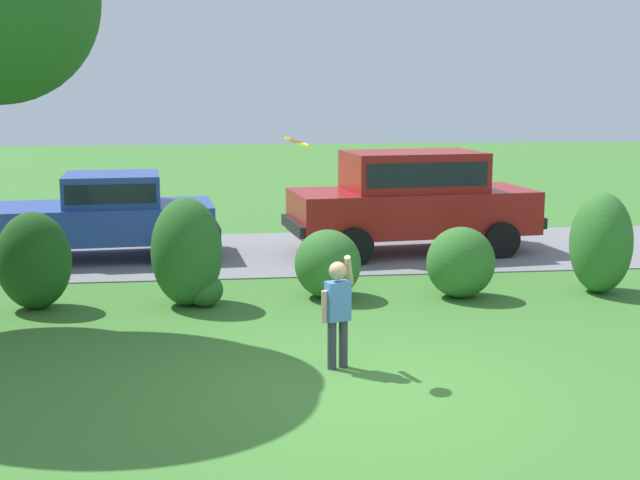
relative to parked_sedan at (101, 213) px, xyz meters
The scene contains 11 objects.
ground_plane 8.25m from the parked_sedan, 64.76° to the right, with size 80.00×80.00×0.00m, color #3D752D.
driveway_strip 3.60m from the parked_sedan, ahead, with size 28.00×4.40×0.02m, color slate.
shrub_near_tree 3.64m from the parked_sedan, 97.27° to the right, with size 1.04×0.94×1.39m.
shrub_centre_left 4.03m from the parked_sedan, 65.26° to the right, with size 1.02×1.10×1.56m.
shrub_centre 5.07m from the parked_sedan, 42.58° to the right, with size 0.99×1.06×1.02m.
shrub_centre_right 6.77m from the parked_sedan, 32.76° to the right, with size 1.02×0.94×1.06m.
shrub_far_end 8.67m from the parked_sedan, 24.57° to the right, with size 0.91×1.07×1.54m.
parked_sedan is the anchor object (origin of this frame).
parked_suv 5.77m from the parked_sedan, ahead, with size 4.87×2.48×1.92m.
child_thrower 7.53m from the parked_sedan, 63.01° to the right, with size 0.41×0.35×1.29m.
frisbee 7.34m from the parked_sedan, 65.30° to the right, with size 0.27×0.28×0.12m.
Camera 1 is at (-1.36, -8.37, 3.07)m, focal length 48.12 mm.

